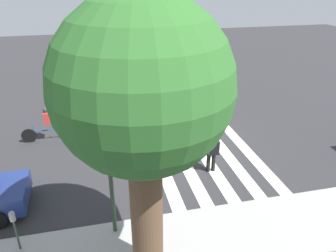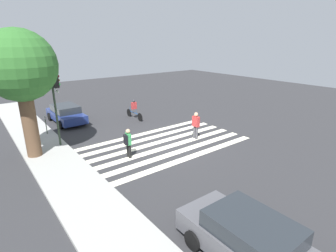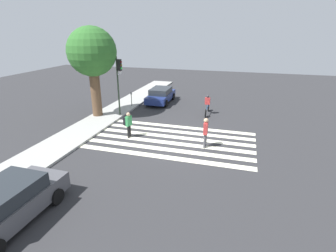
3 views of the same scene
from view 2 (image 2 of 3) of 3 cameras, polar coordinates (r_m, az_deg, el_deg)
ground_plane at (r=16.47m, az=-0.49°, el=-3.88°), size 60.00×60.00×0.00m
sidewalk_curb at (r=13.93m, az=-21.70°, el=-9.30°), size 36.00×2.50×0.14m
crosswalk_stripes at (r=16.46m, az=-0.49°, el=-3.87°), size 5.26×10.00×0.01m
traffic_light at (r=16.44m, az=-23.22°, el=6.41°), size 0.60×0.50×4.63m
parking_meter at (r=19.34m, az=-25.14°, el=1.06°), size 0.15×0.15×1.42m
street_tree at (r=15.20m, az=-29.51°, el=10.90°), size 3.60×3.60×6.80m
pedestrian_adult_yellow_jacket at (r=14.40m, az=-8.73°, el=-3.29°), size 0.49×0.44×1.66m
pedestrian_adult_blue_shirt at (r=17.06m, az=6.07°, el=0.43°), size 0.50×0.27×1.79m
cyclist_near_curb at (r=21.57m, az=-7.40°, el=3.80°), size 2.38×0.40×1.61m
car_parked_far_curb at (r=8.47m, az=17.62°, el=-22.83°), size 4.50×2.09×1.49m
car_parked_dark_suv at (r=21.96m, az=-21.31°, el=2.52°), size 4.41×2.04×1.38m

